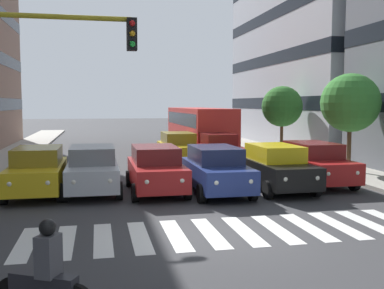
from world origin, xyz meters
TOP-DOWN VIEW (x-y plane):
  - ground_plane at (0.00, 0.00)m, footprint 180.00×180.00m
  - crosswalk_markings at (-0.00, 0.00)m, footprint 10.35×2.80m
  - car_0 at (-5.39, -5.83)m, footprint 2.02×4.44m
  - car_1 at (-3.43, -5.08)m, footprint 2.02×4.44m
  - car_2 at (-1.01, -4.91)m, footprint 2.02×4.44m
  - car_3 at (1.14, -5.52)m, footprint 2.02×4.44m
  - car_4 at (3.44, -5.97)m, footprint 2.02×4.44m
  - car_5 at (5.39, -6.01)m, footprint 2.02×4.44m
  - car_row2_0 at (-1.10, -13.21)m, footprint 2.02×4.44m
  - car_row2_1 at (-3.05, -12.14)m, footprint 2.02×4.44m
  - bus_behind_traffic at (-3.43, -18.47)m, footprint 2.78×10.50m
  - motorcycle_with_rider at (4.06, 3.97)m, footprint 1.55×0.89m
  - traffic_light_gantry at (5.36, -0.03)m, footprint 4.47×0.36m
  - street_tree_1 at (-8.31, -8.08)m, footprint 2.73×2.73m
  - street_tree_2 at (-8.24, -15.84)m, footprint 2.58×2.58m

SIDE VIEW (x-z plane):
  - ground_plane at x=0.00m, z-range 0.00..0.00m
  - crosswalk_markings at x=0.00m, z-range 0.00..0.01m
  - motorcycle_with_rider at x=4.06m, z-range -0.14..1.43m
  - car_0 at x=-5.39m, z-range 0.03..1.75m
  - car_1 at x=-3.43m, z-range 0.03..1.75m
  - car_2 at x=-1.01m, z-range 0.03..1.75m
  - car_3 at x=1.14m, z-range 0.03..1.75m
  - car_4 at x=3.44m, z-range 0.03..1.75m
  - car_5 at x=5.39m, z-range 0.03..1.75m
  - car_row2_0 at x=-1.10m, z-range 0.03..1.75m
  - car_row2_1 at x=-3.05m, z-range 0.03..1.75m
  - bus_behind_traffic at x=-3.43m, z-range 0.36..3.36m
  - street_tree_2 at x=-8.24m, z-range 0.98..5.25m
  - street_tree_1 at x=-8.31m, z-range 1.05..5.61m
  - traffic_light_gantry at x=5.36m, z-range 0.96..6.46m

